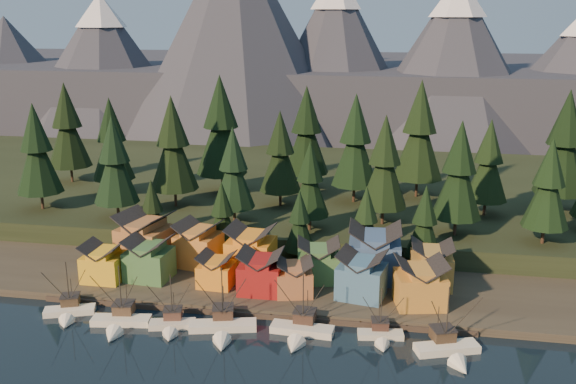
% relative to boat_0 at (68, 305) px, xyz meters
% --- Properties ---
extents(ground, '(500.00, 500.00, 0.00)m').
position_rel_boat_0_xyz_m(ground, '(32.54, -9.61, -2.14)').
color(ground, black).
rests_on(ground, ground).
extents(shore_strip, '(400.00, 50.00, 1.50)m').
position_rel_boat_0_xyz_m(shore_strip, '(32.54, 30.39, -1.39)').
color(shore_strip, '#322D25').
rests_on(shore_strip, ground).
extents(hillside, '(420.00, 100.00, 6.00)m').
position_rel_boat_0_xyz_m(hillside, '(32.54, 80.39, 0.86)').
color(hillside, black).
rests_on(hillside, ground).
extents(dock, '(80.00, 4.00, 1.00)m').
position_rel_boat_0_xyz_m(dock, '(32.54, 6.89, -1.64)').
color(dock, '#433830').
rests_on(dock, ground).
extents(mountain_ridge, '(560.00, 190.00, 90.00)m').
position_rel_boat_0_xyz_m(mountain_ridge, '(28.34, 203.98, 23.92)').
color(mountain_ridge, '#3F4351').
rests_on(mountain_ridge, ground).
extents(boat_0, '(9.69, 10.19, 11.08)m').
position_rel_boat_0_xyz_m(boat_0, '(0.00, 0.00, 0.00)').
color(boat_0, white).
rests_on(boat_0, ground).
extents(boat_1, '(10.94, 11.65, 11.99)m').
position_rel_boat_0_xyz_m(boat_1, '(10.84, -2.27, 0.11)').
color(boat_1, white).
rests_on(boat_1, ground).
extents(boat_2, '(8.62, 9.20, 10.76)m').
position_rel_boat_0_xyz_m(boat_2, '(20.24, -1.59, 0.03)').
color(boat_2, beige).
rests_on(boat_2, ground).
extents(boat_3, '(12.39, 13.03, 12.39)m').
position_rel_boat_0_xyz_m(boat_3, '(29.29, -1.15, 0.08)').
color(boat_3, silver).
rests_on(boat_3, ground).
extents(boat_4, '(11.31, 12.19, 12.42)m').
position_rel_boat_0_xyz_m(boat_4, '(42.70, 0.06, 0.17)').
color(boat_4, silver).
rests_on(boat_4, ground).
extents(boat_5, '(8.19, 8.72, 9.90)m').
position_rel_boat_0_xyz_m(boat_5, '(56.26, 1.20, -0.19)').
color(boat_5, beige).
rests_on(boat_5, ground).
extents(boat_6, '(11.20, 11.72, 12.44)m').
position_rel_boat_0_xyz_m(boat_6, '(67.37, -1.96, 0.22)').
color(boat_6, white).
rests_on(boat_6, ground).
extents(house_front_0, '(7.77, 7.34, 7.73)m').
position_rel_boat_0_xyz_m(house_front_0, '(0.75, 13.41, 3.42)').
color(house_front_0, gold).
rests_on(house_front_0, shore_strip).
extents(house_front_1, '(8.97, 8.66, 8.69)m').
position_rel_boat_0_xyz_m(house_front_1, '(9.39, 15.63, 3.93)').
color(house_front_1, '#3C6C3A').
rests_on(house_front_1, shore_strip).
extents(house_front_2, '(6.99, 7.04, 6.51)m').
position_rel_boat_0_xyz_m(house_front_2, '(23.64, 14.83, 2.78)').
color(house_front_2, orange).
rests_on(house_front_2, shore_strip).
extents(house_front_3, '(8.20, 7.83, 8.24)m').
position_rel_boat_0_xyz_m(house_front_3, '(32.83, 13.50, 3.69)').
color(house_front_3, maroon).
rests_on(house_front_3, shore_strip).
extents(house_front_4, '(8.26, 8.66, 6.90)m').
position_rel_boat_0_xyz_m(house_front_4, '(39.22, 13.81, 2.99)').
color(house_front_4, '#A9663C').
rests_on(house_front_4, shore_strip).
extents(house_front_5, '(9.82, 9.21, 8.93)m').
position_rel_boat_0_xyz_m(house_front_5, '(51.92, 14.44, 4.06)').
color(house_front_5, '#3B678C').
rests_on(house_front_5, shore_strip).
extents(house_front_6, '(10.27, 9.90, 8.74)m').
position_rel_boat_0_xyz_m(house_front_6, '(62.69, 12.96, 3.96)').
color(house_front_6, '#C68833').
rests_on(house_front_6, shore_strip).
extents(house_back_0, '(12.05, 11.75, 11.02)m').
position_rel_boat_0_xyz_m(house_back_0, '(5.31, 23.78, 5.15)').
color(house_back_0, '#9B6537').
rests_on(house_back_0, shore_strip).
extents(house_back_1, '(9.82, 9.90, 9.43)m').
position_rel_boat_0_xyz_m(house_back_1, '(16.89, 24.47, 4.31)').
color(house_back_1, '#C37B32').
rests_on(house_back_1, shore_strip).
extents(house_back_2, '(9.83, 9.13, 9.81)m').
position_rel_boat_0_xyz_m(house_back_2, '(28.64, 22.90, 4.51)').
color(house_back_2, orange).
rests_on(house_back_2, shore_strip).
extents(house_back_3, '(9.30, 8.55, 8.36)m').
position_rel_boat_0_xyz_m(house_back_3, '(42.93, 20.78, 3.75)').
color(house_back_3, '#43723D').
rests_on(house_back_3, shore_strip).
extents(house_back_4, '(10.64, 10.25, 11.12)m').
position_rel_boat_0_xyz_m(house_back_4, '(53.84, 23.73, 5.20)').
color(house_back_4, '#385786').
rests_on(house_back_4, shore_strip).
extents(house_back_5, '(8.27, 8.36, 8.95)m').
position_rel_boat_0_xyz_m(house_back_5, '(64.94, 21.97, 4.06)').
color(house_back_5, '#AD863D').
rests_on(house_back_5, shore_strip).
extents(tree_hill_0, '(11.40, 11.40, 26.56)m').
position_rel_boat_0_xyz_m(tree_hill_0, '(-29.46, 42.39, 18.38)').
color(tree_hill_0, '#332319').
rests_on(tree_hill_0, hillside).
extents(tree_hill_1, '(11.21, 11.21, 26.11)m').
position_rel_boat_0_xyz_m(tree_hill_1, '(-17.46, 58.39, 18.13)').
color(tree_hill_1, '#332319').
rests_on(tree_hill_1, hillside).
extents(tree_hill_2, '(10.62, 10.62, 24.75)m').
position_rel_boat_0_xyz_m(tree_hill_2, '(-7.46, 38.39, 17.39)').
color(tree_hill_2, '#332319').
rests_on(tree_hill_2, hillside).
extents(tree_hill_3, '(12.05, 12.05, 28.07)m').
position_rel_boat_0_xyz_m(tree_hill_3, '(2.54, 50.39, 19.21)').
color(tree_hill_3, '#332319').
rests_on(tree_hill_3, hillside).
extents(tree_hill_4, '(13.68, 13.68, 31.87)m').
position_rel_boat_0_xyz_m(tree_hill_4, '(10.54, 65.39, 21.29)').
color(tree_hill_4, '#332319').
rests_on(tree_hill_4, hillside).
extents(tree_hill_5, '(9.75, 9.75, 22.71)m').
position_rel_boat_0_xyz_m(tree_hill_5, '(20.54, 40.39, 16.27)').
color(tree_hill_5, '#332319').
rests_on(tree_hill_5, hillside).
extents(tree_hill_6, '(10.46, 10.46, 24.37)m').
position_rel_boat_0_xyz_m(tree_hill_6, '(28.54, 55.39, 17.18)').
color(tree_hill_6, '#332319').
rests_on(tree_hill_6, hillside).
extents(tree_hill_7, '(8.77, 8.77, 20.44)m').
position_rel_boat_0_xyz_m(tree_hill_7, '(38.54, 38.39, 15.03)').
color(tree_hill_7, '#332319').
rests_on(tree_hill_7, hillside).
extents(tree_hill_8, '(12.06, 12.06, 28.09)m').
position_rel_boat_0_xyz_m(tree_hill_8, '(46.54, 62.39, 19.22)').
color(tree_hill_8, '#332319').
rests_on(tree_hill_8, hillside).
extents(tree_hill_9, '(10.97, 10.97, 25.56)m').
position_rel_boat_0_xyz_m(tree_hill_9, '(54.54, 45.39, 17.84)').
color(tree_hill_9, '#332319').
rests_on(tree_hill_9, hillside).
extents(tree_hill_10, '(13.29, 13.29, 30.96)m').
position_rel_boat_0_xyz_m(tree_hill_10, '(62.54, 70.39, 20.79)').
color(tree_hill_10, '#332319').
rests_on(tree_hill_10, hillside).
extents(tree_hill_11, '(10.98, 10.98, 25.57)m').
position_rel_boat_0_xyz_m(tree_hill_11, '(70.54, 40.39, 17.84)').
color(tree_hill_11, '#332319').
rests_on(tree_hill_11, hillside).
extents(tree_hill_12, '(10.10, 10.10, 23.52)m').
position_rel_boat_0_xyz_m(tree_hill_12, '(78.54, 56.39, 16.72)').
color(tree_hill_12, '#332319').
rests_on(tree_hill_12, hillside).
extents(tree_hill_13, '(9.77, 9.77, 22.76)m').
position_rel_boat_0_xyz_m(tree_hill_13, '(88.54, 38.39, 16.30)').
color(tree_hill_13, '#332319').
rests_on(tree_hill_13, hillside).
extents(tree_hill_14, '(12.93, 12.93, 30.12)m').
position_rel_boat_0_xyz_m(tree_hill_14, '(96.54, 62.39, 20.33)').
color(tree_hill_14, '#332319').
rests_on(tree_hill_14, hillside).
extents(tree_hill_15, '(12.30, 12.30, 28.66)m').
position_rel_boat_0_xyz_m(tree_hill_15, '(32.54, 72.39, 19.53)').
color(tree_hill_15, '#332319').
rests_on(tree_hill_15, hillside).
extents(tree_hill_16, '(12.31, 12.31, 28.67)m').
position_rel_boat_0_xyz_m(tree_hill_16, '(-35.46, 68.39, 19.54)').
color(tree_hill_16, '#332319').
rests_on(tree_hill_16, hillside).
extents(tree_shore_0, '(7.17, 7.17, 16.71)m').
position_rel_boat_0_xyz_m(tree_shore_0, '(4.54, 30.39, 8.49)').
color(tree_shore_0, '#332319').
rests_on(tree_shore_0, shore_strip).
extents(tree_shore_1, '(7.29, 7.29, 16.98)m').
position_rel_boat_0_xyz_m(tree_shore_1, '(20.54, 30.39, 8.63)').
color(tree_shore_1, '#332319').
rests_on(tree_shore_1, shore_strip).
extents(tree_shore_2, '(6.83, 6.83, 15.92)m').
position_rel_boat_0_xyz_m(tree_shore_2, '(37.54, 30.39, 8.05)').
color(tree_shore_2, '#332319').
rests_on(tree_shore_2, shore_strip).
extents(tree_shore_3, '(7.51, 7.51, 17.49)m').
position_rel_boat_0_xyz_m(tree_shore_3, '(51.54, 30.39, 8.92)').
color(tree_shore_3, '#332319').
rests_on(tree_shore_3, shore_strip).
extents(tree_shore_4, '(7.82, 7.82, 18.22)m').
position_rel_boat_0_xyz_m(tree_shore_4, '(63.54, 30.39, 9.32)').
color(tree_shore_4, '#332319').
rests_on(tree_shore_4, shore_strip).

